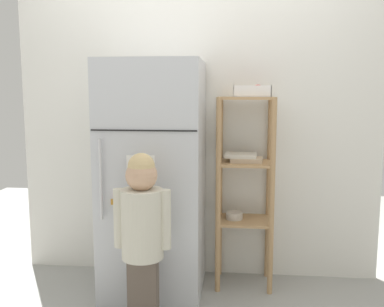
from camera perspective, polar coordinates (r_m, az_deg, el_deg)
ground_plane at (r=3.13m, az=0.07°, el=-17.71°), size 6.00×6.00×0.00m
kitchen_wall_back at (r=3.19m, az=0.71°, el=2.18°), size 2.65×0.03×2.07m
refrigerator at (r=2.93m, az=-5.07°, el=-3.30°), size 0.66×0.64×1.57m
child_standing at (r=2.50m, az=-6.57°, el=-9.15°), size 0.33×0.24×1.03m
pantry_shelf_unit at (r=3.02m, az=6.90°, el=-3.12°), size 0.39×0.32×1.33m
fruit_bin at (r=2.97m, az=7.95°, el=8.10°), size 0.25×0.14×0.08m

